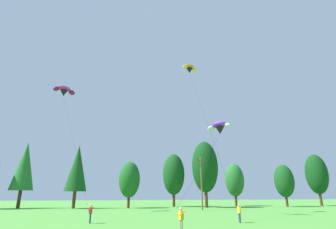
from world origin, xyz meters
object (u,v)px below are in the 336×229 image
Objects in this scene: kite_flyer_far at (239,212)px; parafoil_kite_high_magenta at (64,91)px; utility_pole at (201,181)px; kite_flyer_mid at (181,218)px; parafoil_kite_mid_purple at (220,128)px; parafoil_kite_far_orange at (190,69)px; kite_flyer_near at (91,212)px.

kite_flyer_far is 35.18m from parafoil_kite_high_magenta.
kite_flyer_mid is (-9.96, -25.04, -3.82)m from utility_pole.
kite_flyer_mid is at bearing -123.80° from parafoil_kite_mid_purple.
kite_flyer_mid is at bearing -143.85° from kite_flyer_far.
utility_pole reaches higher than kite_flyer_far.
kite_flyer_mid is 0.11× the size of parafoil_kite_mid_purple.
parafoil_kite_high_magenta is 22.47m from parafoil_kite_far_orange.
kite_flyer_far is at bearing -87.11° from parafoil_kite_far_orange.
parafoil_kite_high_magenta is 27.82m from parafoil_kite_mid_purple.
utility_pole is 0.47× the size of parafoil_kite_high_magenta.
parafoil_kite_far_orange is at bearing -118.34° from utility_pole.
parafoil_kite_far_orange is at bearing 70.79° from kite_flyer_mid.
kite_flyer_near is at bearing -134.02° from utility_pole.
parafoil_kite_mid_purple is 0.69× the size of parafoil_kite_far_orange.
kite_flyer_mid and kite_flyer_far have the same top height.
parafoil_kite_high_magenta is at bearing -179.87° from utility_pole.
kite_flyer_far is at bearing 36.15° from kite_flyer_mid.
parafoil_kite_far_orange reaches higher than kite_flyer_near.
kite_flyer_near is 20.64m from parafoil_kite_mid_purple.
kite_flyer_near is 14.38m from kite_flyer_far.
parafoil_kite_far_orange is at bearing 92.89° from kite_flyer_far.
parafoil_kite_far_orange is (21.30, -6.42, 3.19)m from parafoil_kite_high_magenta.
utility_pole is 0.40× the size of parafoil_kite_far_orange.
parafoil_kite_high_magenta is (-7.76, 17.58, 19.07)m from kite_flyer_near.
parafoil_kite_mid_purple is (16.37, 6.47, 10.78)m from kite_flyer_near.
parafoil_kite_far_orange is (-2.82, 4.69, 11.48)m from parafoil_kite_mid_purple.
kite_flyer_far is 14.00m from parafoil_kite_mid_purple.
parafoil_kite_far_orange reaches higher than kite_flyer_mid.
parafoil_kite_mid_purple is (-0.67, -11.16, 6.96)m from utility_pole.
parafoil_kite_mid_purple reaches higher than kite_flyer_near.
utility_pole is 13.17m from parafoil_kite_mid_purple.
parafoil_kite_mid_purple reaches higher than kite_flyer_mid.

